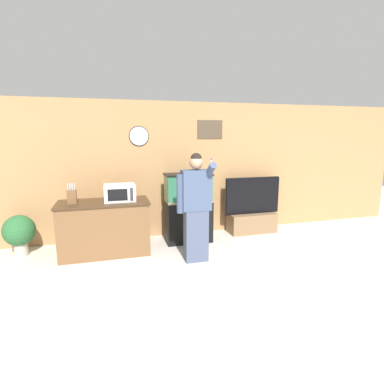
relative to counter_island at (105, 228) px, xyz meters
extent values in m
plane|color=beige|center=(1.51, -2.51, -0.45)|extent=(18.00, 18.00, 0.00)
cube|color=#A87A4C|center=(1.51, 0.71, 0.85)|extent=(10.00, 0.06, 2.60)
cube|color=#4C3D2D|center=(2.06, 0.67, 1.63)|extent=(0.51, 0.02, 0.35)
cylinder|color=white|center=(0.68, 0.66, 1.50)|extent=(0.34, 0.03, 0.34)
cylinder|color=black|center=(0.68, 0.67, 1.50)|extent=(0.36, 0.01, 0.36)
cube|color=brown|center=(0.00, 0.00, -0.02)|extent=(1.43, 0.64, 0.87)
cube|color=#3D2A19|center=(0.00, 0.00, 0.43)|extent=(1.47, 0.68, 0.03)
cube|color=white|center=(0.27, 0.01, 0.58)|extent=(0.50, 0.39, 0.27)
cube|color=black|center=(0.23, -0.19, 0.58)|extent=(0.31, 0.01, 0.19)
cube|color=#2D2D33|center=(0.45, -0.19, 0.58)|extent=(0.05, 0.01, 0.21)
cube|color=brown|center=(-0.47, -0.05, 0.56)|extent=(0.14, 0.09, 0.22)
cylinder|color=#B7B7BC|center=(-0.52, -0.04, 0.72)|extent=(0.02, 0.02, 0.10)
cylinder|color=#B7B7BC|center=(-0.49, -0.04, 0.72)|extent=(0.02, 0.02, 0.09)
cylinder|color=#B7B7BC|center=(-0.45, -0.04, 0.72)|extent=(0.02, 0.02, 0.11)
cylinder|color=#B7B7BC|center=(-0.42, -0.04, 0.71)|extent=(0.02, 0.02, 0.08)
cylinder|color=#B7B7BC|center=(-0.52, 0.00, 0.72)|extent=(0.02, 0.02, 0.10)
cylinder|color=#B7B7BC|center=(-0.49, 0.00, 0.72)|extent=(0.02, 0.02, 0.11)
cylinder|color=#B7B7BC|center=(-0.45, 0.00, 0.71)|extent=(0.02, 0.02, 0.07)
cylinder|color=#B7B7BC|center=(-0.42, 0.00, 0.72)|extent=(0.02, 0.02, 0.11)
cube|color=black|center=(1.50, 0.20, -0.07)|extent=(0.85, 0.42, 0.76)
cube|color=#937F5B|center=(1.50, 0.20, 0.33)|extent=(0.83, 0.41, 0.04)
cube|color=#2D6B4C|center=(1.50, 0.20, 0.57)|extent=(0.82, 0.41, 0.51)
cube|color=black|center=(1.50, 0.20, 0.82)|extent=(0.85, 0.42, 0.03)
cube|color=brown|center=(2.90, 0.38, -0.25)|extent=(0.97, 0.40, 0.40)
cube|color=black|center=(2.90, 0.38, 0.31)|extent=(1.14, 0.05, 0.73)
cube|color=black|center=(2.90, 0.41, 0.31)|extent=(1.17, 0.01, 0.76)
cube|color=#424C66|center=(1.39, -0.68, -0.04)|extent=(0.36, 0.20, 0.83)
cube|color=#3D4C6B|center=(1.39, -0.68, 0.69)|extent=(0.45, 0.22, 0.62)
sphere|color=tan|center=(1.39, -0.68, 1.12)|extent=(0.21, 0.21, 0.21)
sphere|color=black|center=(1.39, -0.68, 1.17)|extent=(0.17, 0.17, 0.17)
cylinder|color=#3D4C6B|center=(1.14, -0.68, 0.65)|extent=(0.12, 0.12, 0.59)
cylinder|color=#3D4C6B|center=(1.57, -0.82, 1.00)|extent=(0.11, 0.33, 0.27)
cylinder|color=white|center=(1.57, -0.84, 1.11)|extent=(0.02, 0.06, 0.11)
cylinder|color=#2856B2|center=(1.57, -0.86, 1.17)|extent=(0.02, 0.03, 0.05)
cylinder|color=#B2A899|center=(-1.36, 0.28, -0.34)|extent=(0.21, 0.21, 0.22)
sphere|color=#286033|center=(-1.36, 0.28, -0.02)|extent=(0.51, 0.51, 0.51)
camera|label=1|loc=(0.13, -5.01, 1.52)|focal=28.00mm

